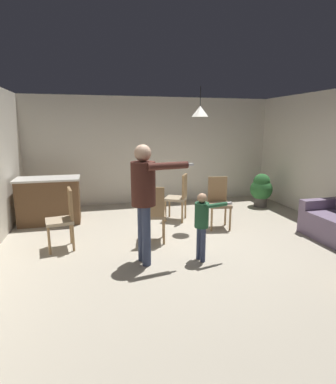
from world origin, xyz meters
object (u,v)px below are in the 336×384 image
object	(u,v)px
kitchen_counter	(49,200)
dining_chair_centre_back	(218,200)
dining_chair_by_counter	(179,195)
dining_chair_near_wall	(153,212)
person_adult	(144,191)
dining_chair_spare	(64,216)
potted_plant_corner	(261,189)
person_child	(202,219)

from	to	relation	value
kitchen_counter	dining_chair_centre_back	size ratio (longest dim) A/B	1.26
dining_chair_by_counter	dining_chair_near_wall	size ratio (longest dim) A/B	1.00
person_adult	dining_chair_spare	size ratio (longest dim) A/B	1.74
dining_chair_near_wall	dining_chair_by_counter	bearing A→B (deg)	66.42
kitchen_counter	dining_chair_spare	world-z (taller)	dining_chair_spare
dining_chair_by_counter	potted_plant_corner	world-z (taller)	dining_chair_by_counter
dining_chair_by_counter	dining_chair_spare	world-z (taller)	same
dining_chair_by_counter	dining_chair_near_wall	world-z (taller)	same
dining_chair_by_counter	dining_chair_centre_back	world-z (taller)	same
person_child	potted_plant_corner	size ratio (longest dim) A/B	1.25
person_adult	dining_chair_near_wall	world-z (taller)	person_adult
dining_chair_spare	potted_plant_corner	xyz separation A→B (m)	(4.54, 1.62, -0.09)
dining_chair_near_wall	dining_chair_centre_back	xyz separation A→B (m)	(1.42, 0.51, 0.00)
dining_chair_near_wall	dining_chair_centre_back	distance (m)	1.50
dining_chair_centre_back	potted_plant_corner	size ratio (longest dim) A/B	1.20
person_child	dining_chair_near_wall	world-z (taller)	person_child
dining_chair_centre_back	person_adult	bearing A→B (deg)	46.71
person_child	dining_chair_by_counter	xyz separation A→B (m)	(0.22, 2.00, -0.10)
dining_chair_by_counter	person_child	bearing A→B (deg)	-158.63
person_child	dining_chair_centre_back	bearing A→B (deg)	134.95
person_child	dining_chair_near_wall	xyz separation A→B (m)	(-0.56, 0.88, -0.10)
person_adult	dining_chair_spare	bearing A→B (deg)	-135.47
person_adult	potted_plant_corner	world-z (taller)	person_adult
dining_chair_centre_back	potted_plant_corner	xyz separation A→B (m)	(1.67, 1.21, -0.09)
kitchen_counter	dining_chair_centre_back	xyz separation A→B (m)	(3.28, -1.10, 0.07)
kitchen_counter	dining_chair_near_wall	distance (m)	2.46
person_adult	person_child	distance (m)	0.95
person_adult	dining_chair_centre_back	xyz separation A→B (m)	(1.69, 1.26, -0.53)
person_adult	dining_chair_spare	xyz separation A→B (m)	(-1.19, 0.85, -0.53)
person_adult	person_child	bearing A→B (deg)	71.28
kitchen_counter	dining_chair_centre_back	world-z (taller)	dining_chair_centre_back
person_adult	potted_plant_corner	bearing A→B (deg)	116.52
dining_chair_by_counter	dining_chair_spare	distance (m)	2.46
kitchen_counter	potted_plant_corner	bearing A→B (deg)	1.31
dining_chair_near_wall	dining_chair_spare	bearing A→B (deg)	-172.41
dining_chair_near_wall	dining_chair_spare	world-z (taller)	same
person_adult	dining_chair_by_counter	size ratio (longest dim) A/B	1.74
kitchen_counter	person_adult	distance (m)	2.91
dining_chair_by_counter	person_adult	bearing A→B (deg)	178.34
potted_plant_corner	kitchen_counter	bearing A→B (deg)	-178.69
kitchen_counter	dining_chair_by_counter	distance (m)	2.70
kitchen_counter	dining_chair_by_counter	bearing A→B (deg)	-10.41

